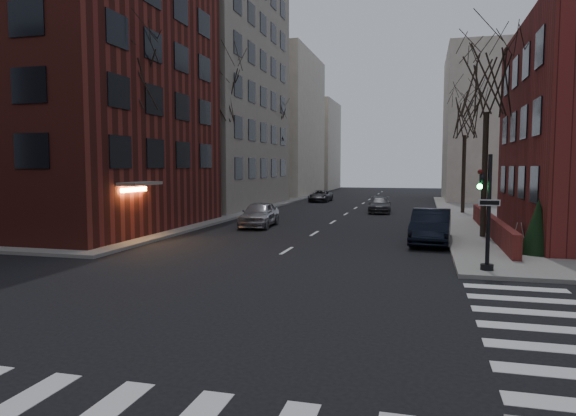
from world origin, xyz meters
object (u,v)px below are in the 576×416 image
(tree_left_c, at_px, (274,123))
(tree_right_a, at_px, (487,80))
(tree_right_b, at_px, (465,116))
(tree_left_a, at_px, (131,73))
(parked_sedan, at_px, (431,227))
(sandwich_board, at_px, (519,232))
(car_lane_gray, at_px, (380,205))
(tree_left_b, at_px, (220,96))
(traffic_signal, at_px, (487,220))
(evergreen_shrub, at_px, (538,226))
(streetlamp_far, at_px, (285,161))
(car_lane_silver, at_px, (259,214))
(car_lane_far, at_px, (320,196))
(streetlamp_near, at_px, (206,159))

(tree_left_c, relative_size, tree_right_a, 1.00)
(tree_right_b, bearing_deg, tree_left_a, -134.36)
(parked_sedan, xyz_separation_m, sandwich_board, (4.06, 0.72, -0.23))
(tree_left_a, height_order, car_lane_gray, tree_left_a)
(tree_left_b, bearing_deg, traffic_signal, -45.46)
(tree_left_a, relative_size, sandwich_board, 11.41)
(tree_left_a, relative_size, evergreen_shrub, 4.48)
(car_lane_gray, bearing_deg, tree_right_a, -68.73)
(tree_left_c, xyz_separation_m, streetlamp_far, (0.60, 2.00, -3.79))
(car_lane_silver, relative_size, car_lane_far, 1.06)
(car_lane_silver, bearing_deg, streetlamp_far, 97.43)
(tree_right_a, bearing_deg, car_lane_gray, 114.61)
(tree_left_c, height_order, evergreen_shrub, tree_left_c)
(traffic_signal, xyz_separation_m, parked_sedan, (-1.74, 6.76, -1.07))
(tree_right_a, distance_m, parked_sedan, 7.97)
(tree_right_b, bearing_deg, streetlamp_far, 149.53)
(tree_left_a, relative_size, parked_sedan, 2.03)
(tree_left_c, distance_m, tree_right_b, 19.34)
(tree_right_a, bearing_deg, tree_left_c, 128.66)
(tree_right_b, relative_size, car_lane_gray, 2.12)
(streetlamp_near, distance_m, streetlamp_far, 20.00)
(car_lane_silver, bearing_deg, sandwich_board, -18.57)
(streetlamp_near, height_order, parked_sedan, streetlamp_near)
(tree_left_b, distance_m, evergreen_shrub, 24.40)
(car_lane_far, height_order, evergreen_shrub, evergreen_shrub)
(streetlamp_far, bearing_deg, car_lane_far, 19.22)
(tree_right_a, height_order, car_lane_far, tree_right_a)
(car_lane_gray, height_order, sandwich_board, car_lane_gray)
(traffic_signal, relative_size, car_lane_silver, 0.87)
(streetlamp_near, distance_m, car_lane_silver, 5.73)
(tree_left_a, distance_m, tree_right_a, 18.05)
(tree_left_a, distance_m, car_lane_silver, 11.04)
(streetlamp_far, distance_m, car_lane_far, 5.23)
(tree_left_b, relative_size, parked_sedan, 2.13)
(tree_left_b, relative_size, car_lane_far, 2.49)
(car_lane_silver, height_order, car_lane_gray, car_lane_silver)
(car_lane_far, distance_m, evergreen_shrub, 33.81)
(tree_left_c, relative_size, sandwich_board, 10.81)
(tree_left_c, relative_size, car_lane_silver, 2.12)
(tree_left_c, height_order, sandwich_board, tree_left_c)
(tree_right_a, xyz_separation_m, car_lane_silver, (-12.76, 2.28, -7.25))
(streetlamp_far, bearing_deg, car_lane_gray, -43.59)
(tree_right_b, distance_m, evergreen_shrub, 20.11)
(tree_right_b, distance_m, car_lane_far, 18.87)
(traffic_signal, relative_size, parked_sedan, 0.79)
(traffic_signal, height_order, tree_right_a, tree_right_a)
(tree_right_a, bearing_deg, sandwich_board, -46.18)
(tree_left_c, bearing_deg, streetlamp_far, 73.30)
(parked_sedan, distance_m, sandwich_board, 4.13)
(parked_sedan, height_order, car_lane_gray, parked_sedan)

